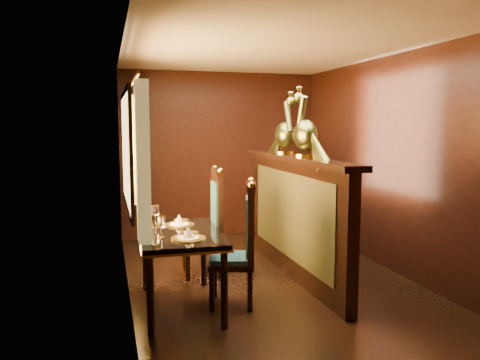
{
  "coord_description": "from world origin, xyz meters",
  "views": [
    {
      "loc": [
        -1.68,
        -4.48,
        1.69
      ],
      "look_at": [
        -0.29,
        0.37,
        1.11
      ],
      "focal_mm": 35.0,
      "sensor_mm": 36.0,
      "label": 1
    }
  ],
  "objects_px": {
    "chair_left": "(243,240)",
    "chair_right": "(211,219)",
    "peacock_right": "(285,124)",
    "dining_table": "(179,239)",
    "peacock_left": "(306,122)"
  },
  "relations": [
    {
      "from": "dining_table",
      "to": "chair_right",
      "type": "xyz_separation_m",
      "value": [
        0.5,
        0.9,
        -0.01
      ]
    },
    {
      "from": "chair_right",
      "to": "dining_table",
      "type": "bearing_deg",
      "value": -116.07
    },
    {
      "from": "chair_left",
      "to": "peacock_right",
      "type": "distance_m",
      "value": 1.67
    },
    {
      "from": "dining_table",
      "to": "chair_left",
      "type": "distance_m",
      "value": 0.6
    },
    {
      "from": "chair_left",
      "to": "chair_right",
      "type": "height_order",
      "value": "chair_right"
    },
    {
      "from": "chair_left",
      "to": "peacock_right",
      "type": "xyz_separation_m",
      "value": [
        0.79,
        0.99,
        1.09
      ]
    },
    {
      "from": "peacock_left",
      "to": "peacock_right",
      "type": "relative_size",
      "value": 1.05
    },
    {
      "from": "chair_left",
      "to": "peacock_left",
      "type": "xyz_separation_m",
      "value": [
        0.79,
        0.4,
        1.11
      ]
    },
    {
      "from": "chair_right",
      "to": "peacock_left",
      "type": "xyz_separation_m",
      "value": [
        0.88,
        -0.58,
        1.09
      ]
    },
    {
      "from": "chair_left",
      "to": "chair_right",
      "type": "relative_size",
      "value": 0.97
    },
    {
      "from": "peacock_right",
      "to": "peacock_left",
      "type": "bearing_deg",
      "value": -90.0
    },
    {
      "from": "dining_table",
      "to": "chair_left",
      "type": "relative_size",
      "value": 1.05
    },
    {
      "from": "peacock_right",
      "to": "dining_table",
      "type": "bearing_deg",
      "value": -146.81
    },
    {
      "from": "chair_left",
      "to": "peacock_left",
      "type": "relative_size",
      "value": 1.6
    },
    {
      "from": "chair_right",
      "to": "chair_left",
      "type": "bearing_deg",
      "value": -81.71
    }
  ]
}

